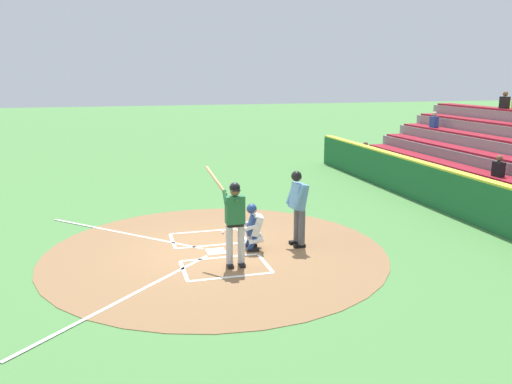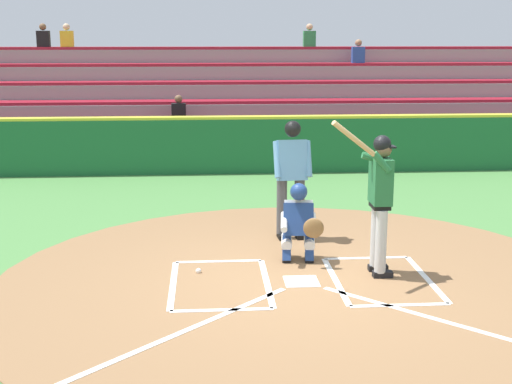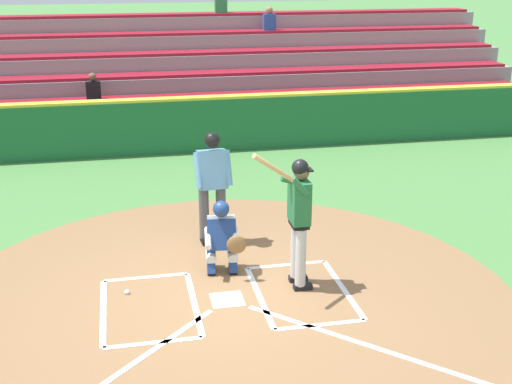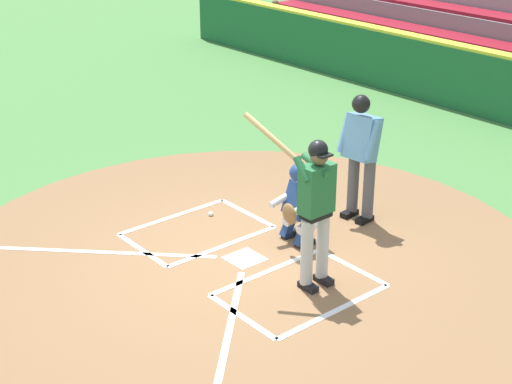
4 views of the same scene
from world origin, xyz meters
The scene contains 9 objects.
ground_plane centered at (0.00, 0.00, 0.00)m, with size 120.00×120.00×0.00m, color #4C8442.
dirt_circle centered at (0.00, 0.00, 0.01)m, with size 8.00×8.00×0.01m, color olive.
home_plate_and_chalk centered at (0.00, 0.88, 0.01)m, with size 7.93×4.91×0.01m.
batter centered at (-1.04, -0.22, 1.10)m, with size 0.92×0.71×2.13m.
catcher centered at (-0.08, -0.87, 0.59)m, with size 0.59×0.66×1.13m.
plate_umpire centered at (-0.10, -2.00, 1.08)m, with size 0.60×0.44×1.86m.
baseball centered at (1.33, -0.45, 0.04)m, with size 0.07×0.07×0.07m, color white.
backstop_wall centered at (0.00, -7.50, 0.65)m, with size 22.00×0.36×1.31m.
bleacher_stand centered at (0.01, -11.33, 1.00)m, with size 20.00×5.10×3.45m.
Camera 3 is at (1.27, 8.17, 4.46)m, focal length 47.85 mm.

